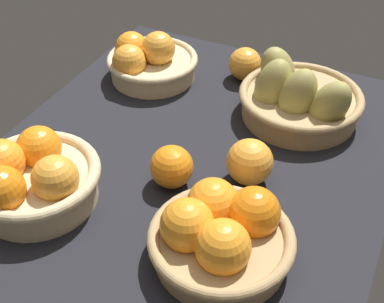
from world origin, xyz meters
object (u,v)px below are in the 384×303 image
at_px(basket_far_right, 148,61).
at_px(basket_near_right_pears, 298,98).
at_px(basket_far_left, 32,178).
at_px(loose_orange_side_gap, 250,162).
at_px(loose_orange_back_gap, 245,64).
at_px(loose_orange_front_gap, 172,167).
at_px(basket_near_left, 220,234).

bearing_deg(basket_far_right, basket_near_right_pears, -90.98).
bearing_deg(basket_near_right_pears, basket_far_left, 142.49).
xyz_separation_m(basket_near_right_pears, loose_orange_side_gap, (-0.22, 0.02, -0.00)).
bearing_deg(basket_far_right, basket_far_left, -177.16).
bearing_deg(loose_orange_side_gap, basket_near_right_pears, -4.80).
height_order(basket_far_left, loose_orange_side_gap, basket_far_left).
bearing_deg(loose_orange_back_gap, basket_near_right_pears, -122.32).
bearing_deg(loose_orange_side_gap, loose_orange_front_gap, 119.15).
bearing_deg(basket_near_left, basket_far_left, 94.80).
height_order(basket_near_left, loose_orange_front_gap, basket_near_left).
relative_size(basket_far_left, basket_near_right_pears, 0.88).
distance_m(basket_near_left, loose_orange_front_gap, 0.17).
bearing_deg(basket_far_left, loose_orange_front_gap, -54.30).
xyz_separation_m(basket_far_left, loose_orange_side_gap, (0.20, -0.31, -0.01)).
bearing_deg(loose_orange_front_gap, loose_orange_side_gap, -60.85).
distance_m(loose_orange_front_gap, loose_orange_side_gap, 0.14).
height_order(loose_orange_front_gap, loose_orange_side_gap, loose_orange_side_gap).
bearing_deg(loose_orange_front_gap, basket_far_left, 125.70).
bearing_deg(basket_far_right, loose_orange_front_gap, -144.50).
height_order(basket_near_right_pears, loose_orange_back_gap, basket_near_right_pears).
xyz_separation_m(basket_far_right, loose_orange_side_gap, (-0.23, -0.33, 0.00)).
bearing_deg(basket_far_left, loose_orange_side_gap, -56.71).
xyz_separation_m(basket_near_right_pears, loose_orange_back_gap, (0.09, 0.15, -0.01)).
xyz_separation_m(basket_far_left, loose_orange_back_gap, (0.52, -0.18, -0.01)).
distance_m(basket_near_left, loose_orange_back_gap, 0.51).
height_order(basket_near_right_pears, loose_orange_side_gap, basket_near_right_pears).
bearing_deg(loose_orange_back_gap, loose_orange_front_gap, -178.24).
relative_size(basket_near_right_pears, basket_far_right, 1.23).
height_order(loose_orange_back_gap, loose_orange_side_gap, loose_orange_side_gap).
relative_size(basket_near_right_pears, loose_orange_back_gap, 3.40).
bearing_deg(basket_far_left, basket_near_left, -85.20).
relative_size(loose_orange_back_gap, loose_orange_side_gap, 0.89).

